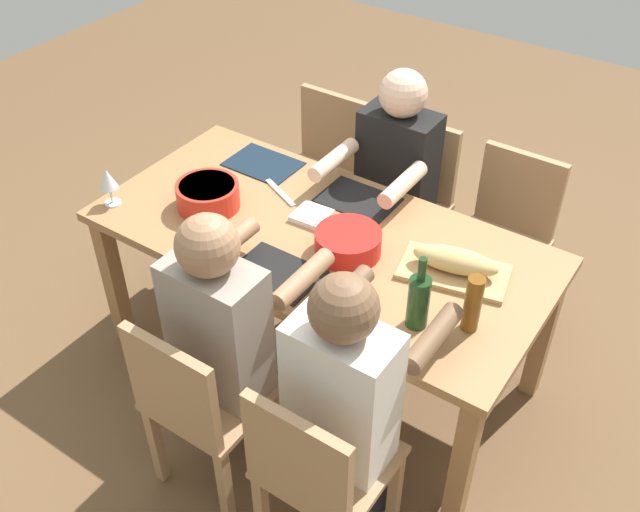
{
  "coord_description": "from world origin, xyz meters",
  "views": [
    {
      "loc": [
        -1.29,
        1.9,
        2.5
      ],
      "look_at": [
        0.0,
        0.0,
        0.63
      ],
      "focal_mm": 40.75,
      "sensor_mm": 36.0,
      "label": 1
    }
  ],
  "objects_px": {
    "chair_near_center": "(408,197)",
    "diner_near_center": "(392,177)",
    "beer_bottle": "(473,304)",
    "wine_bottle": "(418,301)",
    "chair_near_right": "(323,166)",
    "chair_far_left": "(316,471)",
    "bread_loaf": "(456,260)",
    "cutting_board": "(454,272)",
    "diner_far_left": "(348,391)",
    "dining_table": "(320,251)",
    "chair_near_left": "(505,232)",
    "serving_bowl_fruit": "(348,241)",
    "napkin_stack": "(312,216)",
    "wine_glass": "(108,180)",
    "diner_far_center": "(226,328)",
    "chair_far_center": "(198,402)",
    "serving_bowl_pasta": "(208,194)"
  },
  "relations": [
    {
      "from": "diner_near_center",
      "to": "chair_near_right",
      "type": "bearing_deg",
      "value": -19.95
    },
    {
      "from": "chair_near_right",
      "to": "diner_far_center",
      "type": "xyz_separation_m",
      "value": [
        -0.51,
        1.35,
        0.21
      ]
    },
    {
      "from": "chair_near_center",
      "to": "beer_bottle",
      "type": "bearing_deg",
      "value": 128.02
    },
    {
      "from": "beer_bottle",
      "to": "chair_far_center",
      "type": "bearing_deg",
      "value": 41.02
    },
    {
      "from": "cutting_board",
      "to": "wine_glass",
      "type": "xyz_separation_m",
      "value": [
        1.39,
        0.39,
        0.11
      ]
    },
    {
      "from": "cutting_board",
      "to": "napkin_stack",
      "type": "distance_m",
      "value": 0.64
    },
    {
      "from": "chair_near_center",
      "to": "wine_bottle",
      "type": "distance_m",
      "value": 1.2
    },
    {
      "from": "chair_near_center",
      "to": "serving_bowl_fruit",
      "type": "xyz_separation_m",
      "value": [
        -0.15,
        0.8,
        0.31
      ]
    },
    {
      "from": "chair_far_left",
      "to": "chair_near_center",
      "type": "bearing_deg",
      "value": -71.77
    },
    {
      "from": "chair_near_center",
      "to": "diner_near_center",
      "type": "height_order",
      "value": "diner_near_center"
    },
    {
      "from": "cutting_board",
      "to": "chair_near_left",
      "type": "bearing_deg",
      "value": -86.53
    },
    {
      "from": "chair_near_center",
      "to": "diner_far_left",
      "type": "xyz_separation_m",
      "value": [
        -0.51,
        1.35,
        0.21
      ]
    },
    {
      "from": "chair_near_center",
      "to": "diner_near_center",
      "type": "relative_size",
      "value": 0.71
    },
    {
      "from": "cutting_board",
      "to": "diner_far_left",
      "type": "bearing_deg",
      "value": 86.41
    },
    {
      "from": "diner_far_center",
      "to": "wine_glass",
      "type": "xyz_separation_m",
      "value": [
        0.84,
        -0.27,
        0.16
      ]
    },
    {
      "from": "dining_table",
      "to": "napkin_stack",
      "type": "height_order",
      "value": "napkin_stack"
    },
    {
      "from": "cutting_board",
      "to": "wine_glass",
      "type": "distance_m",
      "value": 1.45
    },
    {
      "from": "diner_far_center",
      "to": "chair_far_left",
      "type": "distance_m",
      "value": 0.58
    },
    {
      "from": "diner_far_left",
      "to": "wine_bottle",
      "type": "bearing_deg",
      "value": -98.22
    },
    {
      "from": "chair_near_left",
      "to": "wine_glass",
      "type": "relative_size",
      "value": 5.12
    },
    {
      "from": "diner_far_center",
      "to": "wine_glass",
      "type": "height_order",
      "value": "diner_far_center"
    },
    {
      "from": "chair_near_left",
      "to": "cutting_board",
      "type": "height_order",
      "value": "chair_near_left"
    },
    {
      "from": "serving_bowl_pasta",
      "to": "beer_bottle",
      "type": "bearing_deg",
      "value": 177.79
    },
    {
      "from": "chair_near_left",
      "to": "wine_bottle",
      "type": "xyz_separation_m",
      "value": [
        -0.05,
        1.0,
        0.37
      ]
    },
    {
      "from": "diner_far_center",
      "to": "beer_bottle",
      "type": "relative_size",
      "value": 5.45
    },
    {
      "from": "chair_near_right",
      "to": "napkin_stack",
      "type": "xyz_separation_m",
      "value": [
        -0.41,
        0.7,
        0.27
      ]
    },
    {
      "from": "chair_far_center",
      "to": "diner_far_center",
      "type": "xyz_separation_m",
      "value": [
        -0.0,
        -0.18,
        0.21
      ]
    },
    {
      "from": "chair_near_right",
      "to": "cutting_board",
      "type": "bearing_deg",
      "value": 146.87
    },
    {
      "from": "chair_far_left",
      "to": "beer_bottle",
      "type": "height_order",
      "value": "beer_bottle"
    },
    {
      "from": "chair_far_left",
      "to": "serving_bowl_fruit",
      "type": "bearing_deg",
      "value": -64.31
    },
    {
      "from": "chair_near_right",
      "to": "beer_bottle",
      "type": "height_order",
      "value": "beer_bottle"
    },
    {
      "from": "chair_far_left",
      "to": "diner_far_left",
      "type": "height_order",
      "value": "diner_far_left"
    },
    {
      "from": "chair_near_center",
      "to": "diner_near_center",
      "type": "distance_m",
      "value": 0.28
    },
    {
      "from": "diner_near_center",
      "to": "bread_loaf",
      "type": "height_order",
      "value": "diner_near_center"
    },
    {
      "from": "chair_near_center",
      "to": "bread_loaf",
      "type": "relative_size",
      "value": 2.66
    },
    {
      "from": "chair_near_left",
      "to": "wine_bottle",
      "type": "height_order",
      "value": "wine_bottle"
    },
    {
      "from": "diner_far_center",
      "to": "diner_near_center",
      "type": "bearing_deg",
      "value": -90.0
    },
    {
      "from": "napkin_stack",
      "to": "cutting_board",
      "type": "bearing_deg",
      "value": -179.33
    },
    {
      "from": "chair_near_right",
      "to": "chair_far_left",
      "type": "xyz_separation_m",
      "value": [
        -1.01,
        1.54,
        0.0
      ]
    },
    {
      "from": "diner_far_left",
      "to": "cutting_board",
      "type": "height_order",
      "value": "diner_far_left"
    },
    {
      "from": "diner_near_center",
      "to": "napkin_stack",
      "type": "bearing_deg",
      "value": 79.9
    },
    {
      "from": "cutting_board",
      "to": "serving_bowl_pasta",
      "type": "bearing_deg",
      "value": 9.82
    },
    {
      "from": "diner_near_center",
      "to": "beer_bottle",
      "type": "relative_size",
      "value": 5.45
    },
    {
      "from": "diner_far_center",
      "to": "diner_near_center",
      "type": "relative_size",
      "value": 1.0
    },
    {
      "from": "diner_far_left",
      "to": "chair_near_center",
      "type": "bearing_deg",
      "value": -69.49
    },
    {
      "from": "bread_loaf",
      "to": "napkin_stack",
      "type": "distance_m",
      "value": 0.64
    },
    {
      "from": "chair_far_left",
      "to": "cutting_board",
      "type": "height_order",
      "value": "chair_far_left"
    },
    {
      "from": "dining_table",
      "to": "cutting_board",
      "type": "distance_m",
      "value": 0.56
    },
    {
      "from": "wine_glass",
      "to": "chair_near_left",
      "type": "bearing_deg",
      "value": -141.3
    },
    {
      "from": "chair_near_center",
      "to": "beer_bottle",
      "type": "xyz_separation_m",
      "value": [
        -0.71,
        0.91,
        0.37
      ]
    }
  ]
}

